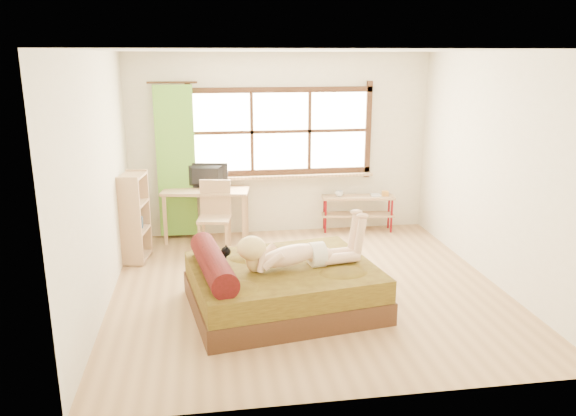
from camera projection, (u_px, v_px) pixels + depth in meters
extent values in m
plane|color=#9E754C|center=(307.00, 287.00, 6.63)|extent=(4.50, 4.50, 0.00)
plane|color=white|center=(309.00, 50.00, 5.92)|extent=(4.50, 4.50, 0.00)
plane|color=silver|center=(281.00, 145.00, 8.42)|extent=(4.50, 0.00, 4.50)
plane|color=silver|center=(364.00, 239.00, 4.13)|extent=(4.50, 0.00, 4.50)
plane|color=silver|center=(100.00, 182.00, 5.95)|extent=(0.00, 4.50, 4.50)
plane|color=silver|center=(496.00, 170.00, 6.60)|extent=(0.00, 4.50, 4.50)
cube|color=#FFEDBF|center=(281.00, 131.00, 8.36)|extent=(2.60, 0.01, 1.30)
cube|color=#A38758|center=(282.00, 176.00, 8.47)|extent=(2.80, 0.16, 0.04)
cube|color=#579027|center=(176.00, 162.00, 8.14)|extent=(0.55, 0.10, 2.20)
cube|color=#34210F|center=(283.00, 297.00, 6.08)|extent=(2.15, 1.84, 0.24)
cube|color=#3B290D|center=(283.00, 276.00, 6.02)|extent=(2.11, 1.80, 0.24)
cylinder|color=#330C08|center=(213.00, 263.00, 5.73)|extent=(0.48, 1.34, 0.27)
cube|color=#A38758|center=(206.00, 191.00, 8.13)|extent=(1.31, 0.75, 0.04)
cube|color=#A38758|center=(165.00, 220.00, 8.02)|extent=(0.06, 0.06, 0.74)
cube|color=#A38758|center=(244.00, 220.00, 8.01)|extent=(0.06, 0.06, 0.74)
cube|color=#A38758|center=(172.00, 212.00, 8.45)|extent=(0.06, 0.06, 0.74)
cube|color=#A38758|center=(246.00, 212.00, 8.44)|extent=(0.06, 0.06, 0.74)
imported|color=black|center=(205.00, 176.00, 8.12)|extent=(0.65, 0.18, 0.37)
cube|color=#A38758|center=(214.00, 219.00, 7.79)|extent=(0.49, 0.49, 0.04)
cube|color=#A38758|center=(215.00, 197.00, 7.91)|extent=(0.43, 0.11, 0.49)
cube|color=#A38758|center=(199.00, 239.00, 7.68)|extent=(0.05, 0.05, 0.43)
cube|color=#A38758|center=(226.00, 239.00, 7.68)|extent=(0.05, 0.05, 0.43)
cube|color=#A38758|center=(204.00, 231.00, 8.04)|extent=(0.05, 0.05, 0.43)
cube|color=#A38758|center=(229.00, 231.00, 8.03)|extent=(0.05, 0.05, 0.43)
cube|color=#A38758|center=(358.00, 197.00, 8.63)|extent=(1.13, 0.41, 0.04)
cube|color=#A38758|center=(358.00, 214.00, 8.71)|extent=(1.13, 0.41, 0.03)
cylinder|color=maroon|center=(326.00, 216.00, 8.58)|extent=(0.03, 0.03, 0.55)
cylinder|color=maroon|center=(392.00, 215.00, 8.61)|extent=(0.03, 0.03, 0.55)
cylinder|color=maroon|center=(324.00, 212.00, 8.80)|extent=(0.03, 0.03, 0.55)
cylinder|color=maroon|center=(389.00, 211.00, 8.82)|extent=(0.03, 0.03, 0.55)
cube|color=#C98732|center=(385.00, 194.00, 8.63)|extent=(0.10, 0.10, 0.07)
imported|color=gray|center=(339.00, 194.00, 8.57)|extent=(0.13, 0.13, 0.09)
imported|color=gray|center=(371.00, 195.00, 8.65)|extent=(0.17, 0.22, 0.02)
cube|color=#A38758|center=(138.00, 256.00, 7.52)|extent=(0.36, 0.52, 0.03)
cube|color=#A38758|center=(136.00, 230.00, 7.42)|extent=(0.36, 0.52, 0.03)
cube|color=#A38758|center=(134.00, 203.00, 7.32)|extent=(0.36, 0.52, 0.03)
cube|color=#A38758|center=(132.00, 176.00, 7.22)|extent=(0.36, 0.52, 0.03)
cube|color=#A38758|center=(130.00, 222.00, 7.14)|extent=(0.29, 0.07, 1.17)
cube|color=#A38758|center=(139.00, 212.00, 7.60)|extent=(0.29, 0.07, 1.17)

